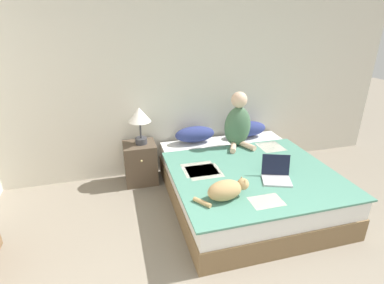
{
  "coord_description": "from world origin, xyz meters",
  "views": [
    {
      "loc": [
        -0.98,
        -0.52,
        2.05
      ],
      "look_at": [
        -0.23,
        2.25,
        0.82
      ],
      "focal_mm": 28.0,
      "sensor_mm": 36.0,
      "label": 1
    }
  ],
  "objects_px": {
    "bed": "(245,183)",
    "cat_tabby": "(226,190)",
    "nightstand": "(140,163)",
    "person_sitting": "(238,123)",
    "laptop_open": "(276,175)",
    "pillow_near": "(195,134)",
    "table_lamp": "(140,118)",
    "pillow_far": "(247,129)"
  },
  "relations": [
    {
      "from": "bed",
      "to": "cat_tabby",
      "type": "relative_size",
      "value": 3.59
    },
    {
      "from": "bed",
      "to": "nightstand",
      "type": "xyz_separation_m",
      "value": [
        -1.13,
        0.78,
        0.04
      ]
    },
    {
      "from": "person_sitting",
      "to": "cat_tabby",
      "type": "relative_size",
      "value": 1.33
    },
    {
      "from": "bed",
      "to": "laptop_open",
      "type": "xyz_separation_m",
      "value": [
        0.16,
        -0.37,
        0.29
      ]
    },
    {
      "from": "bed",
      "to": "pillow_near",
      "type": "bearing_deg",
      "value": 114.87
    },
    {
      "from": "bed",
      "to": "pillow_near",
      "type": "xyz_separation_m",
      "value": [
        -0.38,
        0.82,
        0.34
      ]
    },
    {
      "from": "cat_tabby",
      "to": "nightstand",
      "type": "height_order",
      "value": "cat_tabby"
    },
    {
      "from": "person_sitting",
      "to": "nightstand",
      "type": "height_order",
      "value": "person_sitting"
    },
    {
      "from": "bed",
      "to": "laptop_open",
      "type": "relative_size",
      "value": 5.32
    },
    {
      "from": "laptop_open",
      "to": "table_lamp",
      "type": "relative_size",
      "value": 0.76
    },
    {
      "from": "nightstand",
      "to": "table_lamp",
      "type": "relative_size",
      "value": 1.14
    },
    {
      "from": "pillow_far",
      "to": "laptop_open",
      "type": "distance_m",
      "value": 1.21
    },
    {
      "from": "person_sitting",
      "to": "cat_tabby",
      "type": "xyz_separation_m",
      "value": [
        -0.58,
        -1.12,
        -0.21
      ]
    },
    {
      "from": "pillow_near",
      "to": "laptop_open",
      "type": "bearing_deg",
      "value": -65.64
    },
    {
      "from": "nightstand",
      "to": "pillow_near",
      "type": "bearing_deg",
      "value": 3.22
    },
    {
      "from": "pillow_near",
      "to": "table_lamp",
      "type": "distance_m",
      "value": 0.78
    },
    {
      "from": "pillow_far",
      "to": "table_lamp",
      "type": "relative_size",
      "value": 1.14
    },
    {
      "from": "pillow_near",
      "to": "cat_tabby",
      "type": "bearing_deg",
      "value": -93.83
    },
    {
      "from": "bed",
      "to": "table_lamp",
      "type": "distance_m",
      "value": 1.5
    },
    {
      "from": "pillow_far",
      "to": "person_sitting",
      "type": "bearing_deg",
      "value": -135.28
    },
    {
      "from": "pillow_far",
      "to": "nightstand",
      "type": "distance_m",
      "value": 1.54
    },
    {
      "from": "cat_tabby",
      "to": "table_lamp",
      "type": "bearing_deg",
      "value": 108.77
    },
    {
      "from": "pillow_far",
      "to": "person_sitting",
      "type": "xyz_separation_m",
      "value": [
        -0.27,
        -0.27,
        0.2
      ]
    },
    {
      "from": "nightstand",
      "to": "table_lamp",
      "type": "distance_m",
      "value": 0.62
    },
    {
      "from": "person_sitting",
      "to": "nightstand",
      "type": "bearing_deg",
      "value": 169.59
    },
    {
      "from": "laptop_open",
      "to": "table_lamp",
      "type": "bearing_deg",
      "value": 158.32
    },
    {
      "from": "pillow_far",
      "to": "laptop_open",
      "type": "height_order",
      "value": "laptop_open"
    },
    {
      "from": "pillow_far",
      "to": "cat_tabby",
      "type": "distance_m",
      "value": 1.63
    },
    {
      "from": "pillow_near",
      "to": "nightstand",
      "type": "xyz_separation_m",
      "value": [
        -0.75,
        -0.04,
        -0.31
      ]
    },
    {
      "from": "pillow_near",
      "to": "laptop_open",
      "type": "relative_size",
      "value": 1.48
    },
    {
      "from": "person_sitting",
      "to": "laptop_open",
      "type": "relative_size",
      "value": 1.96
    },
    {
      "from": "pillow_far",
      "to": "person_sitting",
      "type": "distance_m",
      "value": 0.43
    },
    {
      "from": "cat_tabby",
      "to": "nightstand",
      "type": "distance_m",
      "value": 1.53
    },
    {
      "from": "pillow_near",
      "to": "person_sitting",
      "type": "height_order",
      "value": "person_sitting"
    },
    {
      "from": "bed",
      "to": "person_sitting",
      "type": "bearing_deg",
      "value": 78.78
    },
    {
      "from": "bed",
      "to": "person_sitting",
      "type": "relative_size",
      "value": 2.71
    },
    {
      "from": "bed",
      "to": "pillow_near",
      "type": "height_order",
      "value": "pillow_near"
    },
    {
      "from": "laptop_open",
      "to": "table_lamp",
      "type": "distance_m",
      "value": 1.74
    },
    {
      "from": "person_sitting",
      "to": "laptop_open",
      "type": "height_order",
      "value": "person_sitting"
    },
    {
      "from": "bed",
      "to": "pillow_far",
      "type": "bearing_deg",
      "value": 65.07
    },
    {
      "from": "pillow_near",
      "to": "bed",
      "type": "bearing_deg",
      "value": -65.13
    },
    {
      "from": "bed",
      "to": "pillow_far",
      "type": "height_order",
      "value": "pillow_far"
    }
  ]
}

